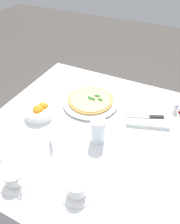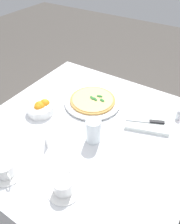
% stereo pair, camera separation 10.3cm
% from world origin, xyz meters
% --- Properties ---
extents(ground_plane, '(8.00, 8.00, 0.00)m').
position_xyz_m(ground_plane, '(0.00, 0.00, 0.00)').
color(ground_plane, '#4C4742').
extents(dining_table, '(1.05, 1.05, 0.74)m').
position_xyz_m(dining_table, '(0.00, 0.00, 0.60)').
color(dining_table, white).
rests_on(dining_table, ground_plane).
extents(pizza_plate, '(0.32, 0.32, 0.02)m').
position_xyz_m(pizza_plate, '(0.09, -0.19, 0.75)').
color(pizza_plate, white).
rests_on(pizza_plate, dining_table).
extents(pizza, '(0.26, 0.26, 0.02)m').
position_xyz_m(pizza, '(0.09, -0.19, 0.76)').
color(pizza, '#C68E47').
rests_on(pizza, pizza_plate).
extents(coffee_cup_back_corner, '(0.13, 0.13, 0.06)m').
position_xyz_m(coffee_cup_back_corner, '(0.13, 0.41, 0.77)').
color(coffee_cup_back_corner, white).
rests_on(coffee_cup_back_corner, dining_table).
extents(coffee_cup_right_edge, '(0.13, 0.13, 0.07)m').
position_xyz_m(coffee_cup_right_edge, '(-0.11, 0.34, 0.77)').
color(coffee_cup_right_edge, white).
rests_on(coffee_cup_right_edge, dining_table).
extents(water_glass_far_right, '(0.07, 0.07, 0.12)m').
position_xyz_m(water_glass_far_right, '(-0.07, 0.05, 0.79)').
color(water_glass_far_right, white).
rests_on(water_glass_far_right, dining_table).
extents(napkin_folded, '(0.25, 0.19, 0.02)m').
position_xyz_m(napkin_folded, '(-0.25, -0.19, 0.75)').
color(napkin_folded, white).
rests_on(napkin_folded, dining_table).
extents(dinner_knife, '(0.19, 0.10, 0.01)m').
position_xyz_m(dinner_knife, '(-0.25, -0.19, 0.76)').
color(dinner_knife, silver).
rests_on(dinner_knife, napkin_folded).
extents(citrus_bowl, '(0.15, 0.15, 0.07)m').
position_xyz_m(citrus_bowl, '(0.28, 0.03, 0.77)').
color(citrus_bowl, white).
rests_on(citrus_bowl, dining_table).
extents(salt_shaker, '(0.03, 0.03, 0.06)m').
position_xyz_m(salt_shaker, '(-0.37, -0.32, 0.76)').
color(salt_shaker, white).
rests_on(salt_shaker, dining_table).
extents(menu_card, '(0.06, 0.07, 0.06)m').
position_xyz_m(menu_card, '(0.11, 0.17, 0.77)').
color(menu_card, white).
rests_on(menu_card, dining_table).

